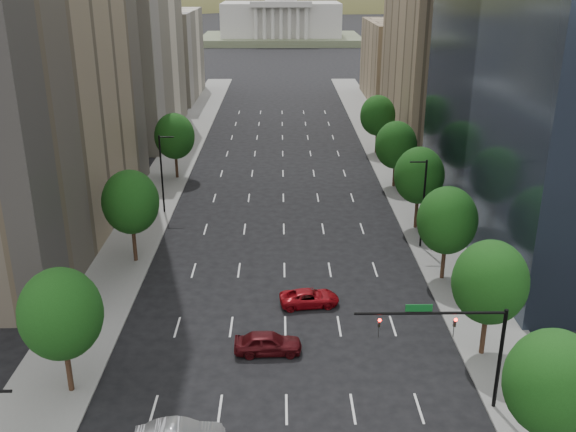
{
  "coord_description": "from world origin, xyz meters",
  "views": [
    {
      "loc": [
        -0.29,
        -3.15,
        25.69
      ],
      "look_at": [
        0.25,
        42.98,
        8.0
      ],
      "focal_mm": 40.02,
      "sensor_mm": 36.0,
      "label": 1
    }
  ],
  "objects_px": {
    "traffic_signal": "(462,337)",
    "car_maroon": "(268,343)",
    "car_red_far": "(309,298)",
    "capitol": "(281,19)"
  },
  "relations": [
    {
      "from": "traffic_signal",
      "to": "car_maroon",
      "type": "xyz_separation_m",
      "value": [
        -11.79,
        6.38,
        -4.35
      ]
    },
    {
      "from": "traffic_signal",
      "to": "car_maroon",
      "type": "height_order",
      "value": "traffic_signal"
    },
    {
      "from": "car_red_far",
      "to": "traffic_signal",
      "type": "bearing_deg",
      "value": -154.82
    },
    {
      "from": "traffic_signal",
      "to": "car_red_far",
      "type": "height_order",
      "value": "traffic_signal"
    },
    {
      "from": "capitol",
      "to": "car_maroon",
      "type": "xyz_separation_m",
      "value": [
        -1.26,
        -213.33,
        -7.75
      ]
    },
    {
      "from": "capitol",
      "to": "car_red_far",
      "type": "distance_m",
      "value": 206.49
    },
    {
      "from": "capitol",
      "to": "car_red_far",
      "type": "relative_size",
      "value": 12.36
    },
    {
      "from": "capitol",
      "to": "traffic_signal",
      "type": "bearing_deg",
      "value": -87.26
    },
    {
      "from": "traffic_signal",
      "to": "capitol",
      "type": "relative_size",
      "value": 0.15
    },
    {
      "from": "capitol",
      "to": "car_red_far",
      "type": "height_order",
      "value": "capitol"
    }
  ]
}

